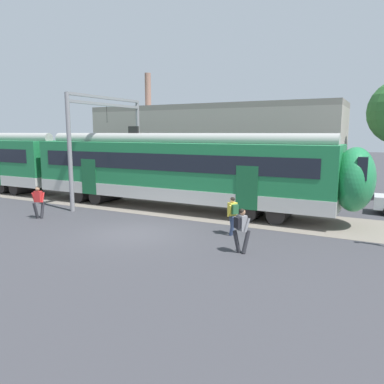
{
  "coord_description": "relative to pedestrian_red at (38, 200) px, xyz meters",
  "views": [
    {
      "loc": [
        9.54,
        -12.94,
        4.37
      ],
      "look_at": [
        1.55,
        2.44,
        1.6
      ],
      "focal_mm": 35.0,
      "sensor_mm": 36.0,
      "label": 1
    }
  ],
  "objects": [
    {
      "name": "track_bed",
      "position": [
        -6.15,
        5.33,
        -0.96
      ],
      "size": [
        80.0,
        4.4,
        0.01
      ],
      "primitive_type": "cube",
      "color": "slate",
      "rests_on": "ground"
    },
    {
      "name": "pedestrian_yellow",
      "position": [
        9.96,
        1.6,
        0.03
      ],
      "size": [
        0.55,
        0.67,
        1.67
      ],
      "color": "navy",
      "rests_on": "ground"
    },
    {
      "name": "background_building",
      "position": [
        3.42,
        13.63,
        2.24
      ],
      "size": [
        19.29,
        5.0,
        9.2
      ],
      "color": "gray",
      "rests_on": "ground"
    },
    {
      "name": "pedestrian_red",
      "position": [
        0.0,
        0.0,
        0.0
      ],
      "size": [
        0.54,
        0.68,
        1.67
      ],
      "color": "#28282D",
      "rests_on": "ground"
    },
    {
      "name": "catenary_gantry",
      "position": [
        0.17,
        5.33,
        3.35
      ],
      "size": [
        0.24,
        6.64,
        6.53
      ],
      "color": "gray",
      "rests_on": "ground"
    },
    {
      "name": "ground_plane",
      "position": [
        6.07,
        -0.1,
        -0.96
      ],
      "size": [
        160.0,
        160.0,
        0.0
      ],
      "primitive_type": "plane",
      "color": "#38383D"
    },
    {
      "name": "pedestrian_grey",
      "position": [
        11.13,
        -0.55,
        0.03
      ],
      "size": [
        0.67,
        0.55,
        1.67
      ],
      "color": "#28282D",
      "rests_on": "ground"
    }
  ]
}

